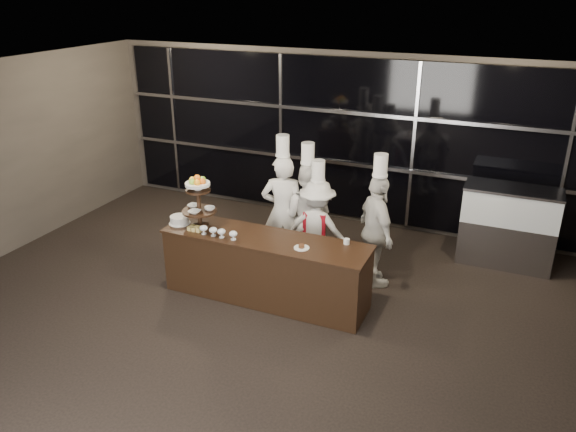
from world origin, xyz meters
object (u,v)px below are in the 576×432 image
at_px(chef_b, 307,215).
at_px(chef_a, 283,210).
at_px(display_case, 509,223).
at_px(chef_d, 376,231).
at_px(layer_cake, 180,220).
at_px(chef_c, 317,227).
at_px(display_stand, 198,197).
at_px(buffet_counter, 266,268).

bearing_deg(chef_b, chef_a, -160.34).
bearing_deg(display_case, chef_b, -155.18).
xyz_separation_m(display_case, chef_d, (-1.67, -1.43, 0.16)).
bearing_deg(layer_cake, chef_c, 30.89).
xyz_separation_m(layer_cake, chef_c, (1.68, 1.01, -0.23)).
relative_size(layer_cake, chef_d, 0.15).
bearing_deg(chef_c, chef_a, 175.58).
bearing_deg(chef_d, display_stand, -156.57).
distance_m(buffet_counter, chef_b, 1.19).
xyz_separation_m(chef_a, chef_d, (1.44, -0.02, -0.06)).
distance_m(display_case, chef_d, 2.21).
relative_size(display_case, chef_c, 0.79).
height_order(buffet_counter, chef_b, chef_b).
relative_size(buffet_counter, layer_cake, 9.47).
xyz_separation_m(buffet_counter, chef_c, (0.38, 0.96, 0.28)).
xyz_separation_m(display_case, chef_a, (-3.11, -1.40, 0.22)).
bearing_deg(chef_c, buffet_counter, -111.48).
bearing_deg(chef_d, layer_cake, -158.14).
bearing_deg(layer_cake, chef_b, 38.75).
xyz_separation_m(display_case, chef_b, (-2.77, -1.28, 0.15)).
height_order(display_stand, chef_b, chef_b).
bearing_deg(buffet_counter, display_stand, -179.99).
relative_size(layer_cake, chef_c, 0.17).
bearing_deg(buffet_counter, chef_d, 37.96).
bearing_deg(chef_a, buffet_counter, -79.49).
height_order(buffet_counter, chef_c, chef_c).
height_order(chef_a, chef_b, chef_a).
height_order(display_stand, chef_c, chef_c).
height_order(buffet_counter, layer_cake, layer_cake).
distance_m(buffet_counter, layer_cake, 1.40).
height_order(chef_c, chef_d, chef_d).
height_order(display_stand, chef_a, chef_a).
distance_m(display_stand, chef_a, 1.36).
bearing_deg(chef_d, chef_b, 172.50).
relative_size(display_stand, layer_cake, 2.48).
distance_m(buffet_counter, chef_a, 1.11).
bearing_deg(display_stand, buffet_counter, 0.01).
height_order(chef_b, chef_d, chef_d).
distance_m(chef_a, chef_b, 0.36).
bearing_deg(layer_cake, chef_a, 43.14).
height_order(buffet_counter, chef_d, chef_d).
relative_size(buffet_counter, chef_a, 1.38).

